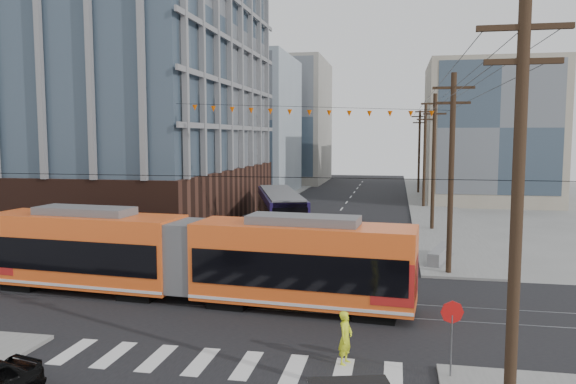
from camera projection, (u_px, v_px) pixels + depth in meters
The scene contains 16 objects.
ground at pixel (247, 333), 21.78m from camera, with size 160.00×160.00×0.00m, color slate.
office_building at pixel (64, 56), 46.99m from camera, with size 30.00×25.00×28.60m, color #381E16.
bg_bldg_nw_near at pixel (225, 126), 74.90m from camera, with size 18.00×16.00×18.00m, color #8C99A5.
bg_bldg_ne_near at pixel (489, 133), 64.85m from camera, with size 14.00×14.00×16.00m, color gray.
bg_bldg_nw_far at pixel (278, 122), 93.78m from camera, with size 16.00×18.00×20.00m, color gray.
bg_bldg_ne_far at pixel (481, 140), 84.11m from camera, with size 16.00×16.00×14.00m, color #8C99A5.
utility_pole_near at pixel (516, 223), 13.77m from camera, with size 0.30×0.30×11.00m, color black.
utility_pole_far at pixel (419, 152), 74.33m from camera, with size 0.30×0.30×11.00m, color black.
streetcar at pixel (188, 257), 26.15m from camera, with size 20.80×2.92×4.01m, color #F55A1E, non-canonical shape.
city_bus at pixel (281, 214), 42.59m from camera, with size 2.70×12.47×3.53m, color #1A113F, non-canonical shape.
parked_car_silver at pixel (214, 247), 34.92m from camera, with size 1.55×4.44×1.46m, color #9E9FA3.
parked_car_white at pixel (233, 231), 40.97m from camera, with size 2.02×4.97×1.44m, color white.
parked_car_grey at pixel (254, 222), 45.02m from camera, with size 2.43×5.28×1.47m, color slate.
pedestrian at pixel (345, 338), 18.76m from camera, with size 0.66×0.43×1.81m, color #E6F523.
stop_sign at pixel (451, 344), 17.45m from camera, with size 0.73×0.73×2.39m, color #B60F0E, non-canonical shape.
jersey_barrier at pixel (440, 255), 34.05m from camera, with size 1.01×4.48×0.90m, color gray.
Camera 1 is at (5.58, -20.44, 7.62)m, focal length 35.00 mm.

